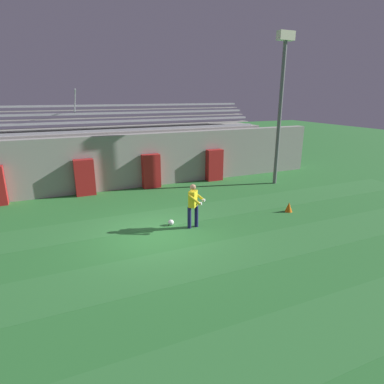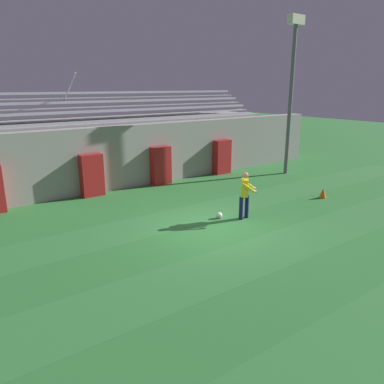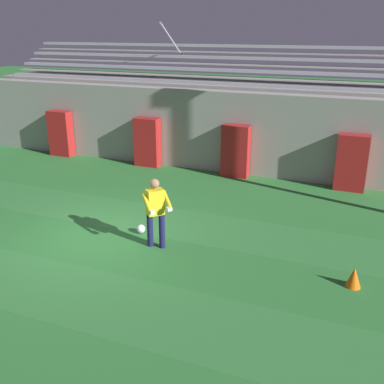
% 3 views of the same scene
% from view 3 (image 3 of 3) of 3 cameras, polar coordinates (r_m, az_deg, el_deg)
% --- Properties ---
extents(ground_plane, '(80.00, 80.00, 0.00)m').
position_cam_3_polar(ground_plane, '(11.23, -11.91, -5.78)').
color(ground_plane, '#2D7533').
extents(turf_stripe_mid, '(28.00, 1.88, 0.01)m').
position_cam_3_polar(turf_stripe_mid, '(9.70, -19.27, -10.95)').
color(turf_stripe_mid, '#337A38').
rests_on(turf_stripe_mid, ground).
extents(turf_stripe_far, '(28.00, 1.88, 0.01)m').
position_cam_3_polar(turf_stripe_far, '(12.40, -8.03, -2.94)').
color(turf_stripe_far, '#337A38').
rests_on(turf_stripe_far, ground).
extents(back_wall, '(24.00, 0.60, 2.80)m').
position_cam_3_polar(back_wall, '(16.26, 0.46, 8.00)').
color(back_wall, '#999691').
rests_on(back_wall, ground).
extents(padding_pillar_gate_left, '(0.93, 0.44, 1.77)m').
position_cam_3_polar(padding_pillar_gate_left, '(16.57, -5.68, 6.31)').
color(padding_pillar_gate_left, '#B21E1E').
rests_on(padding_pillar_gate_left, ground).
extents(padding_pillar_gate_right, '(0.93, 0.44, 1.77)m').
position_cam_3_polar(padding_pillar_gate_right, '(15.35, 5.56, 5.19)').
color(padding_pillar_gate_right, '#B21E1E').
rests_on(padding_pillar_gate_right, ground).
extents(padding_pillar_far_left, '(0.93, 0.44, 1.77)m').
position_cam_3_polar(padding_pillar_far_left, '(18.63, -16.31, 7.15)').
color(padding_pillar_far_left, '#B21E1E').
rests_on(padding_pillar_far_left, ground).
extents(padding_pillar_far_right, '(0.93, 0.44, 1.77)m').
position_cam_3_polar(padding_pillar_far_right, '(14.78, 19.61, 3.51)').
color(padding_pillar_far_right, '#B21E1E').
rests_on(padding_pillar_far_right, ground).
extents(bleacher_stand, '(18.00, 3.35, 5.03)m').
position_cam_3_polar(bleacher_stand, '(18.08, 2.82, 9.53)').
color(bleacher_stand, '#999691').
rests_on(bleacher_stand, ground).
extents(goalkeeper, '(0.74, 0.74, 1.67)m').
position_cam_3_polar(goalkeeper, '(10.23, -4.65, -2.17)').
color(goalkeeper, '#19194C').
rests_on(goalkeeper, ground).
extents(soccer_ball, '(0.22, 0.22, 0.22)m').
position_cam_3_polar(soccer_ball, '(11.29, -6.51, -4.68)').
color(soccer_ball, white).
rests_on(soccer_ball, ground).
extents(traffic_cone, '(0.30, 0.30, 0.42)m').
position_cam_3_polar(traffic_cone, '(9.54, 19.86, -10.15)').
color(traffic_cone, orange).
rests_on(traffic_cone, ground).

